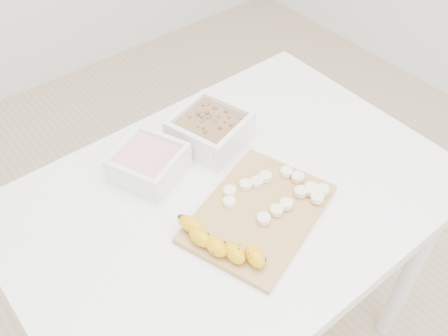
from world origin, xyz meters
TOP-DOWN VIEW (x-y plane):
  - table at (0.00, 0.00)m, footprint 1.00×0.70m
  - bowl_yogurt at (-0.11, 0.17)m, footprint 0.19×0.19m
  - bowl_granola at (0.07, 0.17)m, footprint 0.20×0.20m
  - cutting_board at (0.00, -0.08)m, footprint 0.37×0.32m
  - banana at (-0.12, -0.11)m, footprint 0.08×0.20m
  - banana_slices at (0.07, -0.08)m, footprint 0.21×0.17m

SIDE VIEW (x-z plane):
  - table at x=0.00m, z-range 0.28..1.03m
  - cutting_board at x=0.00m, z-range 0.75..0.76m
  - banana_slices at x=0.07m, z-range 0.77..0.78m
  - banana at x=-0.12m, z-range 0.77..0.80m
  - bowl_yogurt at x=-0.11m, z-range 0.75..0.82m
  - bowl_granola at x=0.07m, z-range 0.75..0.83m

